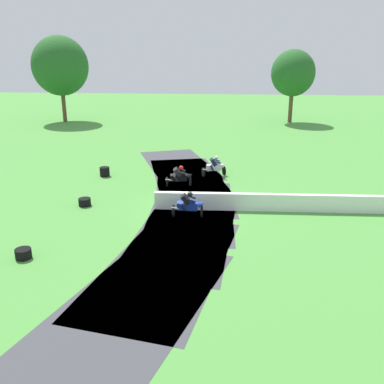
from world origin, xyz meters
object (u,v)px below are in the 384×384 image
(motorcycle_chase_black, at_px, (180,176))
(tire_stack_mid_a, at_px, (85,202))
(motorcycle_lead_blue, at_px, (189,205))
(tire_stack_near, at_px, (23,254))
(tire_stack_mid_b, at_px, (105,172))
(motorcycle_trailing_white, at_px, (215,166))

(motorcycle_chase_black, xyz_separation_m, tire_stack_mid_a, (-4.66, -3.69, -0.44))
(motorcycle_chase_black, bearing_deg, motorcycle_lead_blue, -78.62)
(tire_stack_near, height_order, tire_stack_mid_b, tire_stack_mid_b)
(motorcycle_lead_blue, height_order, tire_stack_near, motorcycle_lead_blue)
(motorcycle_lead_blue, xyz_separation_m, tire_stack_mid_a, (-5.65, 1.19, -0.45))
(motorcycle_lead_blue, xyz_separation_m, motorcycle_trailing_white, (1.05, 7.32, 0.00))
(motorcycle_trailing_white, distance_m, tire_stack_near, 14.16)
(motorcycle_trailing_white, bearing_deg, tire_stack_mid_b, -175.13)
(motorcycle_trailing_white, bearing_deg, tire_stack_near, -120.48)
(motorcycle_lead_blue, distance_m, tire_stack_near, 7.85)
(motorcycle_lead_blue, height_order, motorcycle_chase_black, motorcycle_lead_blue)
(motorcycle_chase_black, bearing_deg, tire_stack_mid_a, -141.63)
(motorcycle_chase_black, xyz_separation_m, tire_stack_mid_b, (-5.14, 1.83, -0.34))
(motorcycle_lead_blue, xyz_separation_m, tire_stack_mid_b, (-6.12, 6.71, -0.35))
(tire_stack_near, relative_size, tire_stack_mid_a, 0.99)
(motorcycle_lead_blue, height_order, motorcycle_trailing_white, motorcycle_trailing_white)
(motorcycle_chase_black, height_order, motorcycle_trailing_white, motorcycle_trailing_white)
(motorcycle_chase_black, bearing_deg, tire_stack_near, -117.82)
(motorcycle_lead_blue, bearing_deg, motorcycle_chase_black, 101.38)
(motorcycle_trailing_white, xyz_separation_m, tire_stack_mid_a, (-6.69, -6.13, -0.46))
(motorcycle_lead_blue, bearing_deg, tire_stack_mid_a, 168.14)
(tire_stack_mid_a, bearing_deg, motorcycle_trailing_white, 42.50)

